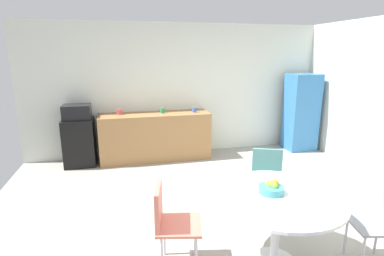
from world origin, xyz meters
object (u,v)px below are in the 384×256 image
Objects in this scene: locker_cabinet at (301,112)px; round_table at (277,207)px; mug_green at (162,111)px; mini_fridge at (80,142)px; fruit_bowl at (272,188)px; mug_white at (194,110)px; chair_teal at (267,174)px; microwave at (77,112)px; chair_coral at (169,217)px; mug_red at (119,112)px.

round_table is at bearing -125.67° from locker_cabinet.
mug_green is at bearing 177.54° from locker_cabinet.
mini_fridge and fruit_bowl have the same top height.
mug_white reaches higher than mini_fridge.
mini_fridge reaches higher than round_table.
chair_teal is at bearing 64.34° from fruit_bowl.
microwave is 1.55m from mug_green.
fruit_bowl is at bearing -9.42° from chair_coral.
fruit_bowl is at bearing -115.66° from chair_teal.
chair_coral is at bearing 170.58° from fruit_bowl.
locker_cabinet is 12.44× the size of mug_white.
chair_teal is 1.57m from chair_coral.
mug_green is (1.55, 0.03, 0.52)m from mini_fridge.
mug_white is (2.17, -0.03, 0.52)m from mini_fridge.
mug_red is (-0.81, 0.05, 0.00)m from mug_green.
chair_coral is at bearing -82.66° from mug_red.
mug_red is (0.74, 0.07, 0.52)m from mini_fridge.
mug_red reaches higher than fruit_bowl.
fruit_bowl is 3.25m from mug_white.
mug_red is (-0.41, 3.19, 0.43)m from chair_coral.
mug_white is (-2.31, 0.07, 0.15)m from locker_cabinet.
mini_fridge is at bearing 122.78° from fruit_bowl.
microwave is at bearing 122.78° from fruit_bowl.
mug_green is (-0.99, 2.42, 0.43)m from chair_teal.
fruit_bowl is 1.85× the size of mug_red.
fruit_bowl is (2.11, -3.28, 0.35)m from mini_fridge.
mug_green is at bearing 99.70° from fruit_bowl.
mini_fridge reaches higher than chair_coral.
mug_white is (1.02, 3.08, 0.43)m from chair_coral.
chair_teal is 6.43× the size of mug_red.
fruit_bowl is 3.62m from mug_red.
microwave is 0.30× the size of locker_cabinet.
chair_teal is at bearing -53.87° from mug_red.
mug_green reaches higher than round_table.
locker_cabinet is 3.99m from round_table.
microwave is at bearing -179.04° from mug_green.
mug_red is at bearing 112.27° from fruit_bowl.
mug_white is 1.00× the size of mug_green.
mug_white reaches higher than chair_teal.
chair_coral is (-1.00, 0.22, -0.10)m from round_table.
mug_white is (0.06, 3.24, 0.16)m from fruit_bowl.
chair_coral is at bearing 167.51° from round_table.
chair_teal is 6.43× the size of mug_green.
round_table is at bearing -57.23° from mini_fridge.
microwave is 2.17m from mug_white.
microwave is at bearing 110.24° from chair_coral.
round_table is at bearing -57.23° from microwave.
locker_cabinet is at bearing -1.62° from mug_white.
chair_teal is 1.00× the size of chair_coral.
fruit_bowl reaches higher than round_table.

